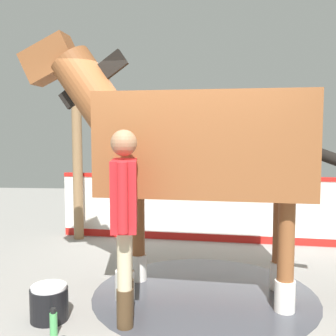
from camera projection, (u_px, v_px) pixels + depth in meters
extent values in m
cube|color=gray|center=(173.00, 302.00, 4.19)|extent=(16.00, 16.00, 0.02)
cylinder|color=#42444C|center=(204.00, 294.00, 4.36)|extent=(2.40, 2.40, 0.00)
cube|color=white|center=(216.00, 210.00, 6.41)|extent=(5.05, 0.55, 1.00)
cube|color=red|center=(216.00, 177.00, 6.36)|extent=(5.05, 0.58, 0.06)
cube|color=red|center=(216.00, 238.00, 6.45)|extent=(5.05, 0.56, 0.12)
cylinder|color=olive|center=(77.00, 149.00, 6.49)|extent=(0.16, 0.16, 2.94)
cube|color=brown|center=(206.00, 144.00, 4.21)|extent=(2.21, 1.23, 1.03)
cylinder|color=brown|center=(125.00, 248.00, 4.17)|extent=(0.16, 0.16, 1.11)
cylinder|color=silver|center=(125.00, 285.00, 4.21)|extent=(0.20, 0.20, 0.31)
cylinder|color=brown|center=(138.00, 234.00, 4.72)|extent=(0.16, 0.16, 1.11)
cylinder|color=silver|center=(138.00, 267.00, 4.76)|extent=(0.20, 0.20, 0.31)
cylinder|color=brown|center=(286.00, 256.00, 3.90)|extent=(0.16, 0.16, 1.11)
cylinder|color=silver|center=(285.00, 296.00, 3.93)|extent=(0.20, 0.20, 0.31)
cylinder|color=brown|center=(280.00, 240.00, 4.45)|extent=(0.16, 0.16, 1.11)
cylinder|color=silver|center=(279.00, 276.00, 4.48)|extent=(0.20, 0.20, 0.31)
cylinder|color=brown|center=(93.00, 94.00, 4.37)|extent=(0.95, 0.55, 1.02)
cube|color=black|center=(93.00, 80.00, 4.36)|extent=(0.79, 0.14, 0.63)
cube|color=brown|center=(51.00, 60.00, 4.42)|extent=(0.67, 0.34, 0.56)
cylinder|color=black|center=(322.00, 155.00, 4.02)|extent=(0.71, 0.19, 0.35)
cylinder|color=#47331E|center=(126.00, 298.00, 3.84)|extent=(0.15, 0.15, 0.35)
cylinder|color=#C6B793|center=(126.00, 253.00, 3.80)|extent=(0.13, 0.13, 0.53)
cylinder|color=#47331E|center=(125.00, 308.00, 3.61)|extent=(0.15, 0.15, 0.35)
cylinder|color=#C6B793|center=(124.00, 260.00, 3.57)|extent=(0.13, 0.13, 0.53)
cube|color=red|center=(124.00, 194.00, 3.63)|extent=(0.29, 0.54, 0.62)
cylinder|color=red|center=(126.00, 188.00, 3.93)|extent=(0.09, 0.09, 0.59)
cylinder|color=red|center=(123.00, 198.00, 3.32)|extent=(0.09, 0.09, 0.59)
sphere|color=#936B4C|center=(124.00, 143.00, 3.59)|extent=(0.24, 0.24, 0.24)
cylinder|color=black|center=(49.00, 304.00, 3.75)|extent=(0.35, 0.35, 0.30)
cylinder|color=white|center=(49.00, 287.00, 3.74)|extent=(0.32, 0.32, 0.03)
cylinder|color=#4CA559|center=(54.00, 324.00, 3.46)|extent=(0.07, 0.07, 0.20)
cylinder|color=black|center=(53.00, 311.00, 3.45)|extent=(0.05, 0.05, 0.04)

